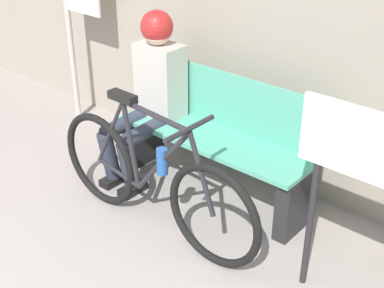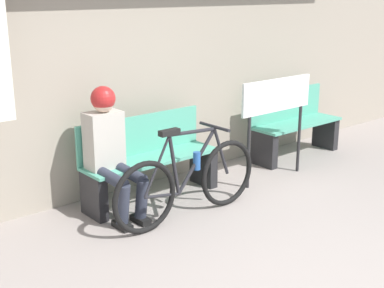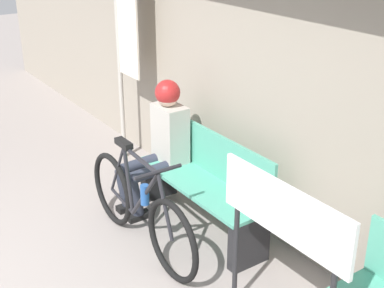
# 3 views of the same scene
# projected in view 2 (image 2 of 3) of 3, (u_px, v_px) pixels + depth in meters

# --- Properties ---
(storefront_wall) EXTENTS (12.00, 0.56, 3.20)m
(storefront_wall) POSITION_uv_depth(u_px,v_px,m) (116.00, 33.00, 5.35)
(storefront_wall) COLOR #9E9384
(storefront_wall) RESTS_ON ground_plane
(park_bench_near) EXTENTS (1.47, 0.42, 0.85)m
(park_bench_near) POSITION_uv_depth(u_px,v_px,m) (150.00, 162.00, 5.43)
(park_bench_near) COLOR #51A88E
(park_bench_near) RESTS_ON ground_plane
(bicycle) EXTENTS (1.66, 0.40, 0.90)m
(bicycle) POSITION_uv_depth(u_px,v_px,m) (189.00, 181.00, 4.96)
(bicycle) COLOR black
(bicycle) RESTS_ON ground_plane
(person_seated) EXTENTS (0.34, 0.65, 1.24)m
(person_seated) POSITION_uv_depth(u_px,v_px,m) (110.00, 144.00, 4.94)
(person_seated) COLOR #2D3342
(person_seated) RESTS_ON ground_plane
(park_bench_far) EXTENTS (1.32, 0.42, 0.85)m
(park_bench_far) POSITION_uv_depth(u_px,v_px,m) (294.00, 127.00, 6.84)
(park_bench_far) COLOR #51A88E
(park_bench_far) RESTS_ON ground_plane
(signboard) EXTENTS (1.06, 0.04, 1.15)m
(signboard) POSITION_uv_depth(u_px,v_px,m) (277.00, 103.00, 5.84)
(signboard) COLOR #232326
(signboard) RESTS_ON ground_plane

